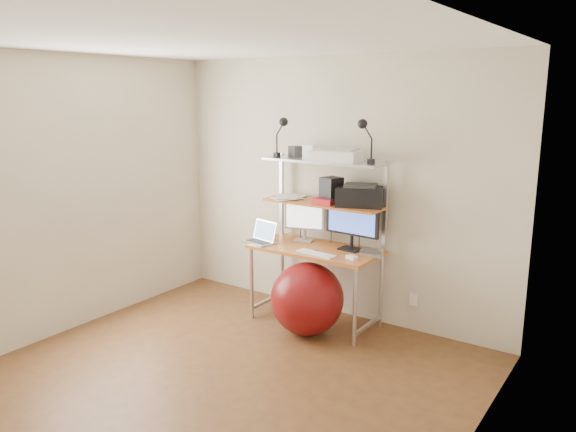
# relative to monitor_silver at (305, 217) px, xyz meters

# --- Properties ---
(room) EXTENTS (3.60, 3.60, 3.60)m
(room) POSITION_rel_monitor_silver_xyz_m (0.22, -1.60, 0.28)
(room) COLOR brown
(room) RESTS_ON ground
(computer_desk) EXTENTS (1.20, 0.60, 1.57)m
(computer_desk) POSITION_rel_monitor_silver_xyz_m (0.22, -0.09, -0.02)
(computer_desk) COLOR #C76F26
(computer_desk) RESTS_ON ground
(desktop) EXTENTS (1.20, 0.60, 0.00)m
(desktop) POSITION_rel_monitor_silver_xyz_m (0.22, -0.16, -0.23)
(desktop) COLOR #C76F26
(desktop) RESTS_ON computer_desk
(mid_shelf) EXTENTS (1.18, 0.34, 0.00)m
(mid_shelf) POSITION_rel_monitor_silver_xyz_m (0.22, -0.03, 0.18)
(mid_shelf) COLOR #C76F26
(mid_shelf) RESTS_ON computer_desk
(top_shelf) EXTENTS (1.18, 0.34, 0.00)m
(top_shelf) POSITION_rel_monitor_silver_xyz_m (0.22, -0.03, 0.58)
(top_shelf) COLOR #B8B8BD
(top_shelf) RESTS_ON computer_desk
(floor) EXTENTS (3.60, 3.60, 0.00)m
(floor) POSITION_rel_monitor_silver_xyz_m (0.22, -1.60, -0.97)
(floor) COLOR brown
(floor) RESTS_ON ground
(wall_outlet) EXTENTS (0.08, 0.01, 0.12)m
(wall_outlet) POSITION_rel_monitor_silver_xyz_m (1.07, 0.19, -0.67)
(wall_outlet) COLOR white
(wall_outlet) RESTS_ON room
(monitor_silver) EXTENTS (0.39, 0.18, 0.44)m
(monitor_silver) POSITION_rel_monitor_silver_xyz_m (0.00, 0.00, 0.00)
(monitor_silver) COLOR #AEAFB3
(monitor_silver) RESTS_ON desktop
(monitor_black) EXTENTS (0.55, 0.17, 0.55)m
(monitor_black) POSITION_rel_monitor_silver_xyz_m (0.52, -0.02, 0.04)
(monitor_black) COLOR black
(monitor_black) RESTS_ON desktop
(laptop) EXTENTS (0.34, 0.30, 0.26)m
(laptop) POSITION_rel_monitor_silver_xyz_m (-0.31, -0.28, -0.19)
(laptop) COLOR #BCBCC1
(laptop) RESTS_ON desktop
(keyboard) EXTENTS (0.40, 0.16, 0.01)m
(keyboard) POSITION_rel_monitor_silver_xyz_m (0.34, -0.34, -0.23)
(keyboard) COLOR white
(keyboard) RESTS_ON desktop
(mouse) EXTENTS (0.11, 0.09, 0.03)m
(mouse) POSITION_rel_monitor_silver_xyz_m (0.67, -0.29, -0.22)
(mouse) COLOR white
(mouse) RESTS_ON desktop
(mac_mini) EXTENTS (0.26, 0.26, 0.04)m
(mac_mini) POSITION_rel_monitor_silver_xyz_m (0.76, -0.09, -0.21)
(mac_mini) COLOR #BCBCC1
(mac_mini) RESTS_ON desktop
(phone) EXTENTS (0.09, 0.13, 0.01)m
(phone) POSITION_rel_monitor_silver_xyz_m (0.29, -0.30, -0.23)
(phone) COLOR black
(phone) RESTS_ON desktop
(printer) EXTENTS (0.49, 0.41, 0.20)m
(printer) POSITION_rel_monitor_silver_xyz_m (0.58, 0.02, 0.27)
(printer) COLOR black
(printer) RESTS_ON mid_shelf
(nas_cube) EXTENTS (0.21, 0.21, 0.24)m
(nas_cube) POSITION_rel_monitor_silver_xyz_m (0.30, -0.02, 0.30)
(nas_cube) COLOR black
(nas_cube) RESTS_ON mid_shelf
(red_box) EXTENTS (0.20, 0.13, 0.05)m
(red_box) POSITION_rel_monitor_silver_xyz_m (0.27, -0.10, 0.20)
(red_box) COLOR red
(red_box) RESTS_ON mid_shelf
(scanner) EXTENTS (0.46, 0.34, 0.11)m
(scanner) POSITION_rel_monitor_silver_xyz_m (0.36, -0.05, 0.63)
(scanner) COLOR white
(scanner) RESTS_ON top_shelf
(box_white) EXTENTS (0.11, 0.09, 0.13)m
(box_white) POSITION_rel_monitor_silver_xyz_m (0.07, -0.04, 0.64)
(box_white) COLOR white
(box_white) RESTS_ON top_shelf
(box_grey) EXTENTS (0.13, 0.13, 0.11)m
(box_grey) POSITION_rel_monitor_silver_xyz_m (-0.12, 0.02, 0.63)
(box_grey) COLOR #313133
(box_grey) RESTS_ON top_shelf
(clip_lamp_left) EXTENTS (0.15, 0.08, 0.38)m
(clip_lamp_left) POSITION_rel_monitor_silver_xyz_m (-0.18, -0.12, 0.85)
(clip_lamp_left) COLOR black
(clip_lamp_left) RESTS_ON top_shelf
(clip_lamp_right) EXTENTS (0.15, 0.09, 0.39)m
(clip_lamp_right) POSITION_rel_monitor_silver_xyz_m (0.66, -0.10, 0.86)
(clip_lamp_right) COLOR black
(clip_lamp_right) RESTS_ON top_shelf
(exercise_ball) EXTENTS (0.66, 0.66, 0.66)m
(exercise_ball) POSITION_rel_monitor_silver_xyz_m (0.30, -0.42, -0.64)
(exercise_ball) COLOR maroon
(exercise_ball) RESTS_ON floor
(paper_stack) EXTENTS (0.35, 0.41, 0.02)m
(paper_stack) POSITION_rel_monitor_silver_xyz_m (-0.18, -0.02, 0.19)
(paper_stack) COLOR white
(paper_stack) RESTS_ON mid_shelf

